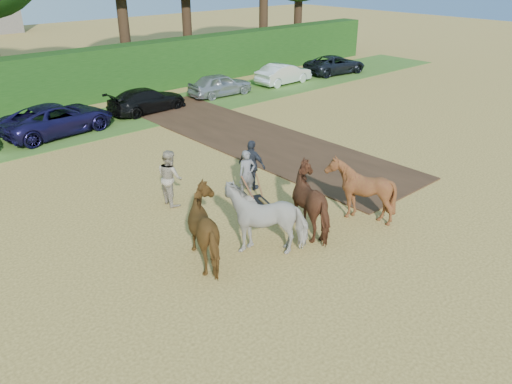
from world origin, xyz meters
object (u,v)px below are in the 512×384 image
spectator_far (252,165)px  plough_team (290,207)px  parked_cars (153,100)px  spectator_near (170,177)px

spectator_far → plough_team: (-1.43, -3.38, 0.07)m
spectator_far → plough_team: plough_team is taller
spectator_far → parked_cars: size_ratio=0.05×
spectator_far → parked_cars: 11.60m
plough_team → parked_cars: 15.23m
spectator_near → spectator_far: bearing=-103.3°
spectator_near → parked_cars: bearing=-23.0°
spectator_near → plough_team: bearing=-156.6°
spectator_near → parked_cars: spectator_near is taller
spectator_near → parked_cars: size_ratio=0.05×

